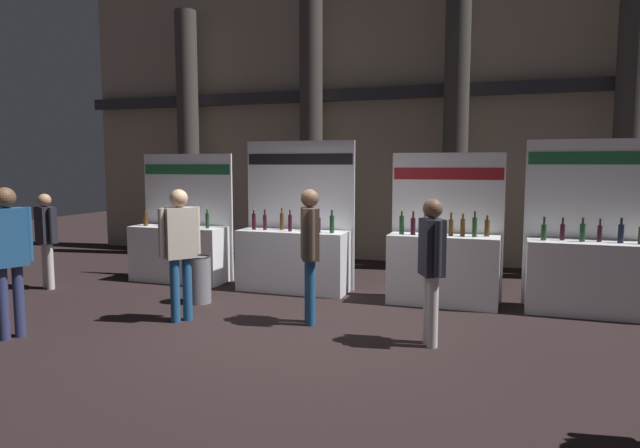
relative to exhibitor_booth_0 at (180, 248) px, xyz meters
The scene contains 12 objects.
ground_plane 3.65m from the exhibitor_booth_0, 33.06° to the right, with size 29.07×29.07×0.00m, color black.
hall_colonnade 5.10m from the exhibitor_booth_0, 46.79° to the left, with size 14.53×1.10×6.43m.
exhibitor_booth_0 is the anchor object (origin of this frame).
exhibitor_booth_1 2.20m from the exhibitor_booth_0, ahead, with size 1.89×0.66×2.46m.
exhibitor_booth_2 4.63m from the exhibitor_booth_0, ahead, with size 1.67×0.66×2.25m.
exhibitor_booth_3 6.72m from the exhibitor_booth_0, ahead, with size 1.96×0.66×2.43m.
trash_bin 1.75m from the exhibitor_booth_0, 48.33° to the right, with size 0.36×0.36×0.71m.
visitor_0 5.21m from the exhibitor_booth_0, 24.79° to the right, with size 0.34×0.46×1.69m.
visitor_1 2.18m from the exhibitor_booth_0, 143.88° to the right, with size 0.48×0.35×1.59m.
visitor_2 2.71m from the exhibitor_booth_0, 56.94° to the right, with size 0.40×0.48×1.75m.
visitor_4 3.62m from the exhibitor_booth_0, 30.09° to the right, with size 0.34×0.48×1.76m.
visitor_5 3.56m from the exhibitor_booth_0, 90.83° to the right, with size 0.38×0.52×1.81m.
Camera 1 is at (2.51, -6.53, 2.07)m, focal length 31.37 mm.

